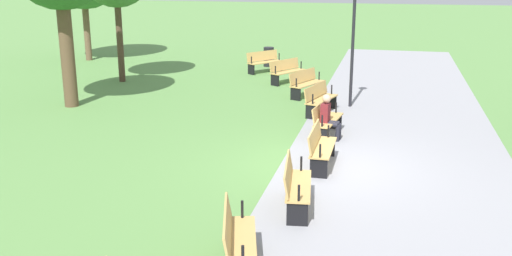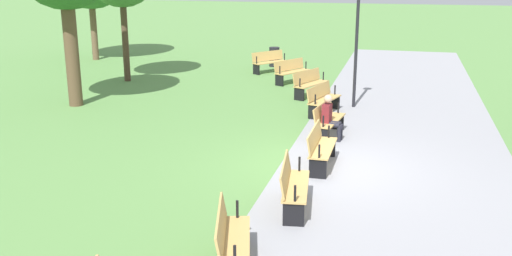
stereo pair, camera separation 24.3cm
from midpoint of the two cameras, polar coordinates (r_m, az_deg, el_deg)
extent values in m
plane|color=#5B8C47|center=(13.06, 7.18, -3.85)|extent=(120.00, 120.00, 0.00)
cube|color=#939399|center=(12.98, 14.46, -4.36)|extent=(38.74, 5.23, 0.01)
cube|color=tan|center=(24.43, 1.74, 6.58)|extent=(1.57, 1.35, 0.04)
cube|color=tan|center=(24.55, 1.44, 7.20)|extent=(1.37, 1.09, 0.40)
cube|color=black|center=(24.96, 3.09, 6.22)|extent=(0.28, 0.33, 0.43)
cylinder|color=black|center=(24.88, 3.14, 7.11)|extent=(0.06, 0.06, 0.30)
cube|color=black|center=(24.00, 0.32, 5.85)|extent=(0.28, 0.33, 0.43)
cylinder|color=black|center=(23.92, 0.35, 6.78)|extent=(0.06, 0.06, 0.30)
cube|color=tan|center=(22.22, 3.99, 5.62)|extent=(1.64, 1.21, 0.04)
cube|color=tan|center=(22.30, 3.62, 6.30)|extent=(1.48, 0.92, 0.40)
cube|color=black|center=(22.83, 5.24, 5.27)|extent=(0.24, 0.35, 0.43)
cylinder|color=black|center=(22.75, 5.30, 6.24)|extent=(0.06, 0.06, 0.30)
cube|color=black|center=(21.69, 2.66, 4.77)|extent=(0.24, 0.35, 0.43)
cylinder|color=black|center=(21.61, 2.71, 5.79)|extent=(0.06, 0.06, 0.30)
cube|color=tan|center=(19.93, 5.89, 4.39)|extent=(1.69, 1.04, 0.04)
cube|color=tan|center=(19.99, 5.41, 5.14)|extent=(1.56, 0.73, 0.40)
cube|color=black|center=(20.62, 6.98, 4.08)|extent=(0.20, 0.37, 0.43)
cylinder|color=black|center=(20.54, 7.06, 5.15)|extent=(0.06, 0.06, 0.30)
cube|color=black|center=(19.34, 4.69, 3.37)|extent=(0.20, 0.37, 0.43)
cylinder|color=black|center=(19.25, 4.76, 4.51)|extent=(0.06, 0.06, 0.30)
cube|color=tan|center=(17.60, 7.25, 2.82)|extent=(1.70, 0.85, 0.04)
cube|color=tan|center=(17.62, 6.68, 3.66)|extent=(1.62, 0.53, 0.40)
cube|color=black|center=(18.34, 8.15, 2.57)|extent=(0.16, 0.38, 0.43)
cylinder|color=black|center=(18.25, 8.25, 3.77)|extent=(0.05, 0.05, 0.30)
cube|color=black|center=(16.97, 6.24, 1.56)|extent=(0.16, 0.38, 0.43)
cylinder|color=black|center=(16.87, 6.34, 2.85)|extent=(0.05, 0.05, 0.30)
cube|color=tan|center=(15.25, 7.85, 0.77)|extent=(1.69, 0.65, 0.04)
cube|color=tan|center=(15.24, 7.16, 1.72)|extent=(1.65, 0.32, 0.40)
cube|color=black|center=(16.02, 8.50, 0.62)|extent=(0.11, 0.38, 0.43)
cylinder|color=black|center=(15.92, 8.63, 1.99)|extent=(0.05, 0.05, 0.30)
cube|color=black|center=(14.60, 7.07, -0.83)|extent=(0.11, 0.38, 0.43)
cylinder|color=black|center=(14.49, 7.19, 0.66)|extent=(0.05, 0.05, 0.30)
cube|color=tan|center=(12.92, 7.25, -1.98)|extent=(1.65, 0.44, 0.04)
cube|color=tan|center=(12.87, 6.40, -0.89)|extent=(1.65, 0.10, 0.40)
cube|color=black|center=(13.71, 7.63, -1.96)|extent=(0.06, 0.37, 0.43)
cylinder|color=black|center=(13.60, 7.78, -0.38)|extent=(0.04, 0.04, 0.30)
cube|color=black|center=(12.28, 6.74, -4.07)|extent=(0.06, 0.37, 0.43)
cylinder|color=black|center=(12.15, 6.89, -2.32)|extent=(0.04, 0.04, 0.30)
cube|color=tan|center=(10.68, 4.67, -5.77)|extent=(1.69, 0.65, 0.04)
cube|color=tan|center=(10.60, 3.62, -4.52)|extent=(1.65, 0.32, 0.40)
cube|color=black|center=(11.47, 4.82, -5.46)|extent=(0.11, 0.38, 0.43)
cylinder|color=black|center=(11.34, 4.96, -3.60)|extent=(0.05, 0.05, 0.30)
cube|color=black|center=(10.07, 4.45, -8.60)|extent=(0.11, 0.38, 0.43)
cylinder|color=black|center=(9.91, 4.62, -6.52)|extent=(0.05, 0.05, 0.30)
cube|color=tan|center=(8.65, -1.30, -11.13)|extent=(1.70, 0.85, 0.04)
cube|color=tan|center=(8.55, -2.67, -9.68)|extent=(1.62, 0.53, 0.40)
cube|color=black|center=(9.44, -1.23, -10.29)|extent=(0.16, 0.38, 0.43)
cylinder|color=black|center=(9.27, -1.12, -8.10)|extent=(0.05, 0.05, 0.30)
cylinder|color=black|center=(7.90, -1.23, -12.59)|extent=(0.05, 0.05, 0.30)
cube|color=maroon|center=(14.92, 7.54, 1.45)|extent=(0.34, 0.24, 0.50)
sphere|color=tan|center=(14.83, 7.67, 2.90)|extent=(0.22, 0.22, 0.22)
cylinder|color=#23232D|center=(15.03, 8.25, 0.47)|extent=(0.18, 0.37, 0.13)
cylinder|color=#23232D|center=(15.05, 8.88, -0.39)|extent=(0.12, 0.12, 0.43)
cylinder|color=#23232D|center=(14.86, 8.08, 0.30)|extent=(0.18, 0.37, 0.13)
cylinder|color=#23232D|center=(14.88, 8.72, -0.57)|extent=(0.12, 0.12, 0.43)
cylinder|color=#4C3828|center=(22.97, -12.61, 8.70)|extent=(0.25, 0.25, 3.34)
cylinder|color=brown|center=(19.20, -17.56, 7.42)|extent=(0.44, 0.44, 3.61)
cylinder|color=brown|center=(28.80, -15.64, 9.65)|extent=(0.30, 0.30, 3.12)
cylinder|color=black|center=(18.40, 10.32, 7.55)|extent=(0.10, 0.10, 3.60)
cylinder|color=black|center=(25.99, 2.10, 7.10)|extent=(0.46, 0.46, 0.87)
camera|label=1|loc=(0.12, -89.47, 0.15)|focal=40.15mm
camera|label=2|loc=(0.12, 90.53, -0.15)|focal=40.15mm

